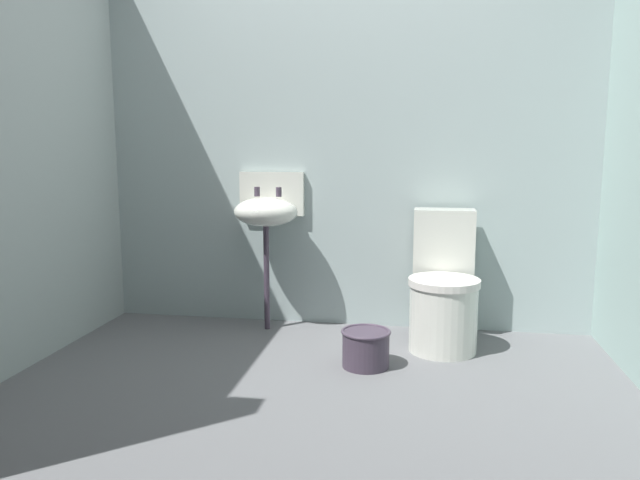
% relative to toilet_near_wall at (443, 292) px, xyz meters
% --- Properties ---
extents(ground_plane, '(3.48, 2.90, 0.08)m').
position_rel_toilet_near_wall_xyz_m(ground_plane, '(-0.62, -0.90, -0.36)').
color(ground_plane, slate).
extents(wall_back, '(3.48, 0.10, 2.44)m').
position_rel_toilet_near_wall_xyz_m(wall_back, '(-0.62, 0.40, 0.90)').
color(wall_back, '#A2B3B2').
rests_on(wall_back, ground).
extents(toilet_near_wall, '(0.40, 0.59, 0.78)m').
position_rel_toilet_near_wall_xyz_m(toilet_near_wall, '(0.00, 0.00, 0.00)').
color(toilet_near_wall, silver).
rests_on(toilet_near_wall, ground).
extents(sink, '(0.42, 0.35, 0.99)m').
position_rel_toilet_near_wall_xyz_m(sink, '(-1.09, 0.19, 0.43)').
color(sink, '#413544').
rests_on(sink, ground).
extents(bucket, '(0.26, 0.26, 0.20)m').
position_rel_toilet_near_wall_xyz_m(bucket, '(-0.41, -0.41, -0.22)').
color(bucket, '#413544').
rests_on(bucket, ground).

